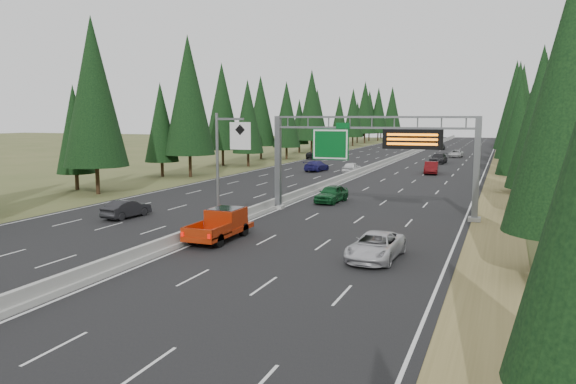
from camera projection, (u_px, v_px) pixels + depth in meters
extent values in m
cube|color=black|center=(383.00, 166.00, 89.32)|extent=(32.00, 260.00, 0.08)
cube|color=olive|center=(502.00, 170.00, 82.94)|extent=(3.60, 260.00, 0.06)
cube|color=#445126|center=(279.00, 162.00, 95.70)|extent=(3.60, 260.00, 0.06)
cube|color=#999994|center=(383.00, 165.00, 89.29)|extent=(0.70, 260.00, 0.30)
cube|color=#999994|center=(383.00, 162.00, 89.24)|extent=(0.30, 260.00, 0.60)
cube|color=slate|center=(278.00, 163.00, 47.09)|extent=(0.45, 0.45, 7.80)
cube|color=#999994|center=(278.00, 207.00, 47.59)|extent=(0.90, 0.90, 0.30)
cube|color=slate|center=(477.00, 169.00, 41.41)|extent=(0.45, 0.45, 7.80)
cube|color=#999994|center=(474.00, 219.00, 41.91)|extent=(0.90, 0.90, 0.30)
cube|color=slate|center=(372.00, 117.00, 43.74)|extent=(15.85, 0.35, 0.16)
cube|color=slate|center=(372.00, 128.00, 43.85)|extent=(15.85, 0.35, 0.16)
cube|color=#054C19|center=(330.00, 144.00, 44.97)|extent=(3.00, 0.10, 2.50)
cube|color=silver|center=(330.00, 144.00, 44.91)|extent=(2.85, 0.02, 2.35)
cube|color=#054C19|center=(343.00, 126.00, 44.41)|extent=(1.10, 0.10, 0.45)
cube|color=black|center=(412.00, 139.00, 42.53)|extent=(4.50, 0.40, 1.50)
cube|color=orange|center=(412.00, 135.00, 42.28)|extent=(3.80, 0.02, 0.18)
cube|color=orange|center=(412.00, 139.00, 42.32)|extent=(3.80, 0.02, 0.18)
cube|color=orange|center=(412.00, 144.00, 42.37)|extent=(3.80, 0.02, 0.18)
cylinder|color=slate|center=(218.00, 173.00, 37.96)|extent=(0.20, 0.20, 8.00)
cube|color=#999994|center=(219.00, 229.00, 38.48)|extent=(0.50, 0.50, 0.20)
cube|color=slate|center=(230.00, 119.00, 37.12)|extent=(2.00, 0.15, 0.15)
cube|color=silver|center=(240.00, 136.00, 36.87)|extent=(1.50, 0.06, 1.80)
cylinder|color=black|center=(557.00, 256.00, 26.96)|extent=(0.40, 0.40, 2.34)
cone|color=black|center=(567.00, 103.00, 25.98)|extent=(5.27, 5.27, 12.29)
cylinder|color=black|center=(535.00, 201.00, 44.99)|extent=(0.40, 0.40, 2.15)
cone|color=black|center=(541.00, 117.00, 44.09)|extent=(4.84, 4.84, 11.29)
cylinder|color=black|center=(575.00, 200.00, 44.00)|extent=(0.40, 0.40, 2.65)
cylinder|color=black|center=(516.00, 184.00, 57.91)|extent=(0.40, 0.40, 1.88)
cone|color=black|center=(519.00, 127.00, 57.12)|extent=(4.23, 4.23, 9.88)
cylinder|color=black|center=(568.00, 180.00, 58.16)|extent=(0.40, 0.40, 2.52)
cone|color=black|center=(574.00, 104.00, 57.10)|extent=(5.67, 5.67, 13.23)
cylinder|color=black|center=(515.00, 168.00, 73.28)|extent=(0.40, 0.40, 2.39)
cone|color=black|center=(518.00, 110.00, 72.28)|extent=(5.37, 5.37, 12.54)
cylinder|color=black|center=(546.00, 169.00, 71.57)|extent=(0.40, 0.40, 2.25)
cone|color=black|center=(549.00, 114.00, 70.63)|extent=(5.06, 5.06, 11.81)
cylinder|color=black|center=(512.00, 157.00, 89.82)|extent=(0.40, 0.40, 2.66)
cone|color=black|center=(515.00, 105.00, 88.70)|extent=(5.99, 5.99, 13.98)
cylinder|color=black|center=(541.00, 158.00, 87.58)|extent=(0.40, 0.40, 2.83)
cone|color=black|center=(544.00, 101.00, 86.39)|extent=(6.36, 6.36, 14.84)
cylinder|color=black|center=(513.00, 152.00, 104.03)|extent=(0.40, 0.40, 2.39)
cone|color=black|center=(515.00, 112.00, 103.03)|extent=(5.38, 5.38, 12.55)
cylinder|color=black|center=(540.00, 152.00, 102.93)|extent=(0.40, 0.40, 2.86)
cone|color=black|center=(543.00, 102.00, 101.74)|extent=(6.43, 6.43, 15.00)
cylinder|color=black|center=(520.00, 146.00, 121.08)|extent=(0.40, 0.40, 3.02)
cone|color=black|center=(522.00, 102.00, 119.82)|extent=(6.80, 6.80, 15.88)
cylinder|color=black|center=(534.00, 149.00, 118.07)|extent=(0.40, 0.40, 2.21)
cone|color=black|center=(536.00, 115.00, 117.14)|extent=(4.97, 4.97, 11.61)
cylinder|color=black|center=(515.00, 143.00, 135.21)|extent=(0.40, 0.40, 2.94)
cone|color=black|center=(517.00, 104.00, 133.98)|extent=(6.61, 6.61, 15.43)
cylinder|color=black|center=(529.00, 144.00, 135.72)|extent=(0.40, 0.40, 2.45)
cone|color=black|center=(531.00, 112.00, 134.69)|extent=(5.50, 5.50, 12.84)
cylinder|color=black|center=(510.00, 142.00, 151.07)|extent=(0.40, 0.40, 1.78)
cone|color=black|center=(511.00, 121.00, 150.32)|extent=(4.01, 4.01, 9.36)
cylinder|color=black|center=(530.00, 141.00, 148.23)|extent=(0.40, 0.40, 2.57)
cone|color=black|center=(531.00, 111.00, 147.15)|extent=(5.79, 5.79, 13.50)
cylinder|color=black|center=(511.00, 138.00, 168.08)|extent=(0.40, 0.40, 2.84)
cone|color=black|center=(513.00, 108.00, 166.89)|extent=(6.39, 6.39, 14.91)
cylinder|color=black|center=(527.00, 139.00, 166.38)|extent=(0.40, 0.40, 2.40)
cone|color=black|center=(529.00, 113.00, 165.38)|extent=(5.41, 5.41, 12.61)
cylinder|color=black|center=(513.00, 137.00, 180.31)|extent=(0.40, 0.40, 2.31)
cone|color=black|center=(514.00, 115.00, 179.34)|extent=(5.20, 5.20, 12.13)
cylinder|color=black|center=(524.00, 138.00, 179.51)|extent=(0.40, 0.40, 2.18)
cone|color=black|center=(526.00, 116.00, 178.60)|extent=(4.90, 4.90, 11.43)
cylinder|color=black|center=(98.00, 180.00, 56.93)|extent=(0.40, 0.40, 2.84)
cone|color=black|center=(94.00, 92.00, 55.74)|extent=(6.39, 6.39, 14.90)
cylinder|color=black|center=(77.00, 181.00, 60.32)|extent=(0.40, 0.40, 1.80)
cone|color=black|center=(74.00, 129.00, 59.57)|extent=(4.04, 4.04, 9.43)
cylinder|color=black|center=(190.00, 166.00, 73.17)|extent=(0.40, 0.40, 2.91)
cone|color=black|center=(189.00, 95.00, 71.95)|extent=(6.55, 6.55, 15.27)
cylinder|color=black|center=(162.00, 169.00, 73.61)|extent=(0.40, 0.40, 1.96)
cone|color=black|center=(161.00, 122.00, 72.79)|extent=(4.40, 4.40, 10.28)
cylinder|color=black|center=(248.00, 160.00, 87.90)|extent=(0.40, 0.40, 2.16)
cone|color=black|center=(248.00, 116.00, 86.99)|extent=(4.86, 4.86, 11.35)
cylinder|color=black|center=(223.00, 157.00, 89.90)|extent=(0.40, 0.40, 2.60)
cone|color=black|center=(222.00, 106.00, 88.81)|extent=(5.86, 5.86, 13.66)
cylinder|color=black|center=(287.00, 153.00, 102.57)|extent=(0.40, 0.40, 2.27)
cone|color=black|center=(287.00, 114.00, 101.62)|extent=(5.10, 5.10, 11.90)
cylinder|color=black|center=(261.00, 152.00, 104.05)|extent=(0.40, 0.40, 2.44)
cone|color=black|center=(261.00, 111.00, 103.03)|extent=(5.50, 5.50, 12.83)
cylinder|color=black|center=(312.00, 147.00, 119.36)|extent=(0.40, 0.40, 2.82)
cone|color=black|center=(312.00, 105.00, 118.18)|extent=(6.33, 6.33, 14.78)
cylinder|color=black|center=(299.00, 148.00, 122.34)|extent=(0.40, 0.40, 1.85)
cone|color=black|center=(299.00, 122.00, 121.57)|extent=(4.17, 4.17, 9.74)
cylinder|color=black|center=(339.00, 145.00, 134.95)|extent=(0.40, 0.40, 2.04)
cone|color=black|center=(339.00, 118.00, 134.10)|extent=(4.58, 4.58, 10.70)
cylinder|color=black|center=(317.00, 144.00, 136.23)|extent=(0.40, 0.40, 2.29)
cone|color=black|center=(317.00, 114.00, 135.27)|extent=(5.16, 5.16, 12.04)
cylinder|color=black|center=(353.00, 142.00, 148.55)|extent=(0.40, 0.40, 2.43)
cone|color=black|center=(353.00, 113.00, 147.53)|extent=(5.46, 5.46, 12.74)
cylinder|color=black|center=(340.00, 142.00, 151.90)|extent=(0.40, 0.40, 1.78)
cone|color=black|center=(340.00, 122.00, 151.16)|extent=(4.00, 4.00, 9.33)
cylinder|color=black|center=(365.00, 138.00, 164.33)|extent=(0.40, 0.40, 2.87)
cone|color=black|center=(365.00, 107.00, 163.12)|extent=(6.45, 6.45, 15.05)
cylinder|color=black|center=(357.00, 140.00, 166.58)|extent=(0.40, 0.40, 1.95)
cone|color=black|center=(357.00, 119.00, 165.77)|extent=(4.38, 4.38, 10.21)
cylinder|color=black|center=(378.00, 137.00, 180.48)|extent=(0.40, 0.40, 2.72)
cone|color=black|center=(378.00, 110.00, 179.34)|extent=(6.13, 6.13, 14.29)
cylinder|color=black|center=(369.00, 137.00, 180.74)|extent=(0.40, 0.40, 2.58)
cone|color=black|center=(369.00, 112.00, 179.66)|extent=(5.80, 5.80, 13.54)
cylinder|color=black|center=(392.00, 135.00, 196.50)|extent=(0.40, 0.40, 2.90)
cone|color=black|center=(392.00, 109.00, 195.29)|extent=(6.53, 6.53, 15.24)
cylinder|color=black|center=(381.00, 136.00, 198.62)|extent=(0.40, 0.40, 1.89)
cone|color=black|center=(381.00, 119.00, 197.83)|extent=(4.25, 4.25, 9.91)
imported|color=silver|center=(376.00, 246.00, 30.67)|extent=(2.69, 5.35, 1.45)
cylinder|color=black|center=(193.00, 238.00, 34.12)|extent=(0.32, 0.84, 0.84)
cylinder|color=black|center=(219.00, 240.00, 33.48)|extent=(0.32, 0.84, 0.84)
cylinder|color=black|center=(220.00, 228.00, 37.32)|extent=(0.32, 0.84, 0.84)
cylinder|color=black|center=(244.00, 230.00, 36.68)|extent=(0.32, 0.84, 0.84)
cube|color=#A5270A|center=(219.00, 231.00, 35.43)|extent=(2.10, 5.88, 0.32)
cube|color=#A5270A|center=(226.00, 217.00, 36.21)|extent=(2.00, 2.31, 1.16)
cube|color=black|center=(226.00, 212.00, 36.16)|extent=(1.79, 2.00, 0.58)
cube|color=#A5270A|center=(193.00, 229.00, 34.28)|extent=(0.11, 2.52, 0.63)
cube|color=#A5270A|center=(222.00, 231.00, 33.57)|extent=(0.11, 2.52, 0.63)
cube|color=#A5270A|center=(196.00, 234.00, 32.76)|extent=(2.10, 0.11, 0.63)
imported|color=#125024|center=(331.00, 194.00, 50.98)|extent=(2.34, 4.84, 1.59)
imported|color=#560C0E|center=(431.00, 168.00, 76.30)|extent=(2.13, 5.12, 1.65)
imported|color=black|center=(439.00, 158.00, 93.31)|extent=(2.65, 5.82, 1.65)
imported|color=silver|center=(456.00, 154.00, 107.30)|extent=(2.61, 5.08, 1.37)
imported|color=black|center=(441.00, 146.00, 131.89)|extent=(1.82, 4.36, 1.48)
imported|color=black|center=(127.00, 209.00, 43.29)|extent=(1.88, 4.33, 1.39)
imported|color=navy|center=(316.00, 166.00, 80.00)|extent=(2.63, 5.40, 1.51)
imported|color=silver|center=(352.00, 168.00, 77.16)|extent=(1.91, 4.56, 1.54)
imported|color=black|center=(317.00, 154.00, 103.89)|extent=(2.64, 5.62, 1.55)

